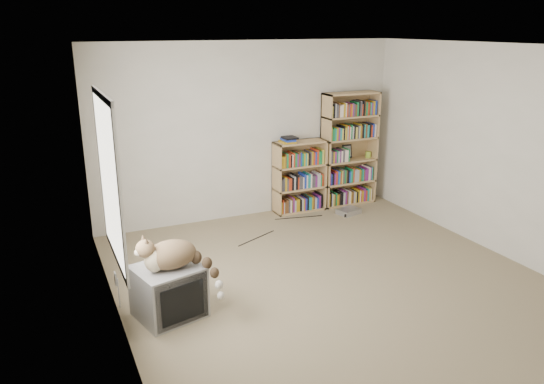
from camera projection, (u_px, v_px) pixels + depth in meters
name	position (u px, v px, depth m)	size (l,w,h in m)	color
floor	(337.00, 285.00, 5.74)	(4.50, 5.00, 0.01)	gray
wall_back	(249.00, 131.00, 7.53)	(4.50, 0.02, 2.50)	silver
wall_left	(113.00, 203.00, 4.48)	(0.02, 5.00, 2.50)	silver
wall_right	(505.00, 153.00, 6.25)	(0.02, 5.00, 2.50)	silver
ceiling	(347.00, 46.00, 4.98)	(4.50, 5.00, 0.02)	white
window	(110.00, 180.00, 4.61)	(0.02, 1.22, 1.52)	white
crt_tv	(168.00, 291.00, 5.07)	(0.70, 0.66, 0.51)	gray
cat	(178.00, 259.00, 4.93)	(0.76, 0.53, 0.59)	#3B2C18
bookcase_tall	(348.00, 152.00, 8.16)	(0.87, 0.30, 1.74)	tan
bookcase_short	(299.00, 179.00, 7.93)	(0.78, 0.30, 1.07)	tan
book_stack	(289.00, 140.00, 7.66)	(0.20, 0.25, 0.08)	#B83418
green_mug	(368.00, 154.00, 8.30)	(0.08, 0.08, 0.09)	#9BC237
framed_print	(347.00, 151.00, 8.24)	(0.16, 0.01, 0.21)	black
dvd_player	(349.00, 211.00, 7.91)	(0.33, 0.23, 0.08)	#AAAAAF
wall_outlet	(115.00, 279.00, 5.18)	(0.01, 0.08, 0.13)	silver
floor_cables	(288.00, 227.00, 7.37)	(1.20, 0.70, 0.01)	black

